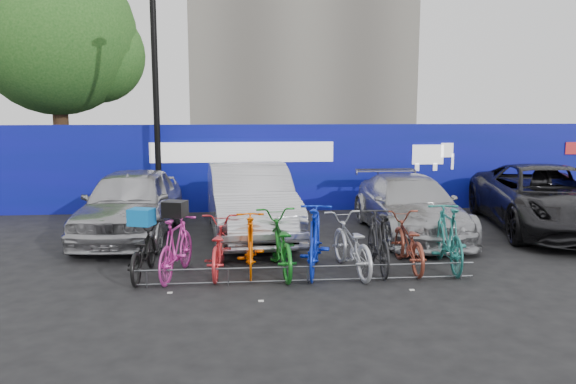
{
  "coord_description": "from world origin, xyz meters",
  "views": [
    {
      "loc": [
        -1.1,
        -9.43,
        2.86
      ],
      "look_at": [
        -0.1,
        2.0,
        1.13
      ],
      "focal_mm": 35.0,
      "sensor_mm": 36.0,
      "label": 1
    }
  ],
  "objects": [
    {
      "name": "ground",
      "position": [
        0.0,
        0.0,
        0.0
      ],
      "size": [
        100.0,
        100.0,
        0.0
      ],
      "primitive_type": "plane",
      "color": "black",
      "rests_on": "ground"
    },
    {
      "name": "hoarding",
      "position": [
        0.01,
        6.0,
        1.2
      ],
      "size": [
        22.0,
        0.18,
        2.4
      ],
      "color": "navy",
      "rests_on": "ground"
    },
    {
      "name": "tree",
      "position": [
        -6.77,
        10.06,
        5.07
      ],
      "size": [
        5.4,
        5.2,
        7.8
      ],
      "color": "#382314",
      "rests_on": "ground"
    },
    {
      "name": "lamppost",
      "position": [
        -3.2,
        5.4,
        3.27
      ],
      "size": [
        0.25,
        0.5,
        6.11
      ],
      "color": "black",
      "rests_on": "ground"
    },
    {
      "name": "bike_rack",
      "position": [
        -0.0,
        -0.6,
        0.16
      ],
      "size": [
        5.6,
        0.03,
        0.3
      ],
      "color": "#595B60",
      "rests_on": "ground"
    },
    {
      "name": "car_0",
      "position": [
        -3.48,
        3.02,
        0.77
      ],
      "size": [
        2.03,
        4.6,
        1.54
      ],
      "primitive_type": "imported",
      "rotation": [
        0.0,
        0.0,
        -0.05
      ],
      "color": "#A8A8AD",
      "rests_on": "ground"
    },
    {
      "name": "car_1",
      "position": [
        -0.87,
        2.95,
        0.81
      ],
      "size": [
        2.15,
        5.03,
        1.61
      ],
      "primitive_type": "imported",
      "rotation": [
        0.0,
        0.0,
        0.09
      ],
      "color": "silver",
      "rests_on": "ground"
    },
    {
      "name": "car_2",
      "position": [
        2.72,
        2.74,
        0.66
      ],
      "size": [
        1.87,
        4.56,
        1.32
      ],
      "primitive_type": "imported",
      "rotation": [
        0.0,
        0.0,
        0.0
      ],
      "color": "#ABACB0",
      "rests_on": "ground"
    },
    {
      "name": "car_3",
      "position": [
        6.04,
        2.86,
        0.76
      ],
      "size": [
        3.45,
        5.84,
        1.52
      ],
      "primitive_type": "imported",
      "rotation": [
        0.0,
        0.0,
        -0.18
      ],
      "color": "black",
      "rests_on": "ground"
    },
    {
      "name": "bike_0",
      "position": [
        -2.75,
        0.01,
        0.45
      ],
      "size": [
        0.69,
        1.74,
        0.9
      ],
      "primitive_type": "imported",
      "rotation": [
        0.0,
        0.0,
        3.09
      ],
      "color": "black",
      "rests_on": "ground"
    },
    {
      "name": "bike_1",
      "position": [
        -2.18,
        -0.06,
        0.52
      ],
      "size": [
        0.84,
        1.81,
        1.05
      ],
      "primitive_type": "imported",
      "rotation": [
        0.0,
        0.0,
        2.93
      ],
      "color": "#CB319B",
      "rests_on": "ground"
    },
    {
      "name": "bike_2",
      "position": [
        -1.48,
        0.11,
        0.47
      ],
      "size": [
        0.73,
        1.84,
        0.95
      ],
      "primitive_type": "imported",
      "rotation": [
        0.0,
        0.0,
        3.09
      ],
      "color": "red",
      "rests_on": "ground"
    },
    {
      "name": "bike_3",
      "position": [
        -0.92,
        0.1,
        0.52
      ],
      "size": [
        0.52,
        1.75,
        1.05
      ],
      "primitive_type": "imported",
      "rotation": [
        0.0,
        0.0,
        3.12
      ],
      "color": "#ED5601",
      "rests_on": "ground"
    },
    {
      "name": "bike_4",
      "position": [
        -0.41,
        0.04,
        0.53
      ],
      "size": [
        0.86,
        2.06,
        1.05
      ],
      "primitive_type": "imported",
      "rotation": [
        0.0,
        0.0,
        3.22
      ],
      "color": "#156C1B",
      "rests_on": "ground"
    },
    {
      "name": "bike_5",
      "position": [
        0.19,
        -0.02,
        0.6
      ],
      "size": [
        0.94,
        2.05,
        1.19
      ],
      "primitive_type": "imported",
      "rotation": [
        0.0,
        0.0,
        2.94
      ],
      "color": "#0D28C1",
      "rests_on": "ground"
    },
    {
      "name": "bike_6",
      "position": [
        0.83,
        -0.05,
        0.5
      ],
      "size": [
        0.93,
        1.99,
        1.01
      ],
      "primitive_type": "imported",
      "rotation": [
        0.0,
        0.0,
        3.28
      ],
      "color": "#B4B6BC",
      "rests_on": "ground"
    },
    {
      "name": "bike_7",
      "position": [
        1.33,
        0.02,
        0.54
      ],
      "size": [
        0.59,
        1.81,
        1.08
      ],
      "primitive_type": "imported",
      "rotation": [
        0.0,
        0.0,
        3.1
      ],
      "color": "black",
      "rests_on": "ground"
    },
    {
      "name": "bike_8",
      "position": [
        1.88,
        0.11,
        0.49
      ],
      "size": [
        0.68,
        1.86,
        0.97
      ],
      "primitive_type": "imported",
      "rotation": [
        0.0,
        0.0,
        3.12
      ],
      "color": "brown",
      "rests_on": "ground"
    },
    {
      "name": "bike_9",
      "position": [
        2.59,
        0.03,
        0.57
      ],
      "size": [
        0.74,
        1.96,
        1.15
      ],
      "primitive_type": "imported",
      "rotation": [
        0.0,
        0.0,
        3.04
      ],
      "color": "#1F6F68",
      "rests_on": "ground"
    },
    {
      "name": "cargo_crate",
      "position": [
        -2.75,
        0.01,
        1.04
      ],
      "size": [
        0.47,
        0.41,
        0.28
      ],
      "primitive_type": "cube",
      "rotation": [
        0.0,
        0.0,
        -0.32
      ],
      "color": "#0B6BBE",
      "rests_on": "bike_0"
    },
    {
      "name": "cargo_topcase",
      "position": [
        -2.18,
        -0.06,
        1.18
      ],
      "size": [
        0.44,
        0.42,
        0.26
      ],
      "primitive_type": "cube",
      "rotation": [
        0.0,
        0.0,
        -0.31
      ],
      "color": "black",
      "rests_on": "bike_1"
    }
  ]
}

